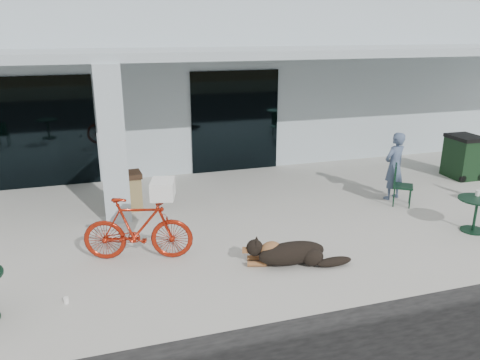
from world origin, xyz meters
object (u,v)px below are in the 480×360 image
object	(u,v)px
person	(394,166)
wheeled_bin	(463,157)
cafe_table_far	(475,215)
bicycle	(138,229)
trash_receptacle	(130,191)
dog	(292,252)
cafe_chair_far_a	(403,186)

from	to	relation	value
person	wheeled_bin	xyz separation A→B (m)	(2.70, 0.87, -0.22)
cafe_table_far	person	size ratio (longest dim) A/B	0.46
bicycle	trash_receptacle	size ratio (longest dim) A/B	2.20
bicycle	cafe_table_far	distance (m)	6.33
dog	trash_receptacle	size ratio (longest dim) A/B	1.61
dog	trash_receptacle	distance (m)	4.07
dog	trash_receptacle	world-z (taller)	trash_receptacle
bicycle	trash_receptacle	distance (m)	2.39
dog	cafe_chair_far_a	world-z (taller)	cafe_chair_far_a
trash_receptacle	bicycle	bearing A→B (deg)	-91.25
dog	wheeled_bin	world-z (taller)	wheeled_bin
cafe_chair_far_a	wheeled_bin	xyz separation A→B (m)	(2.74, 1.31, 0.10)
trash_receptacle	wheeled_bin	xyz separation A→B (m)	(8.49, -0.19, 0.14)
bicycle	cafe_chair_far_a	distance (m)	5.87
dog	cafe_chair_far_a	bearing A→B (deg)	44.98
cafe_table_far	trash_receptacle	xyz separation A→B (m)	(-6.23, 3.12, 0.08)
dog	person	size ratio (longest dim) A/B	0.86
dog	wheeled_bin	bearing A→B (deg)	43.87
dog	person	bearing A→B (deg)	50.14
cafe_table_far	cafe_chair_far_a	size ratio (longest dim) A/B	0.78
trash_receptacle	wheeled_bin	bearing A→B (deg)	-1.30
person	cafe_chair_far_a	bearing A→B (deg)	67.88
dog	person	world-z (taller)	person
bicycle	trash_receptacle	bearing A→B (deg)	13.20
bicycle	wheeled_bin	size ratio (longest dim) A/B	1.63
trash_receptacle	cafe_chair_far_a	bearing A→B (deg)	-14.69
cafe_table_far	trash_receptacle	distance (m)	6.97
bicycle	cafe_table_far	size ratio (longest dim) A/B	2.57
wheeled_bin	dog	bearing A→B (deg)	-152.06
person	wheeled_bin	bearing A→B (deg)	-178.85
person	wheeled_bin	distance (m)	2.84
person	trash_receptacle	bearing A→B (deg)	-27.12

